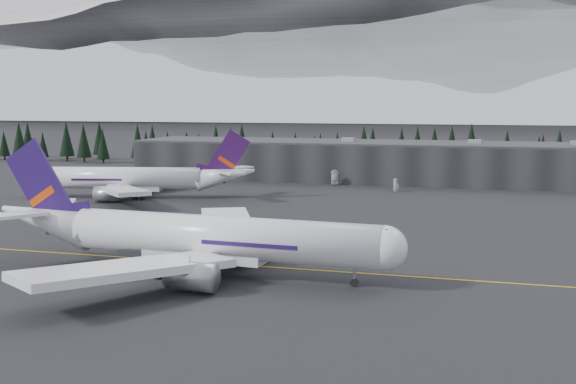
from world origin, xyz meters
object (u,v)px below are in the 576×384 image
(gse_vehicle_a, at_px, (335,183))
(terminal, at_px, (378,161))
(jet_parked, at_px, (138,179))
(jet_main, at_px, (187,236))
(gse_vehicle_b, at_px, (396,189))

(gse_vehicle_a, bearing_deg, terminal, 54.61)
(jet_parked, height_order, gse_vehicle_a, jet_parked)
(jet_main, xyz_separation_m, gse_vehicle_b, (16.99, 105.91, -4.93))
(gse_vehicle_a, bearing_deg, jet_main, -91.76)
(gse_vehicle_a, xyz_separation_m, gse_vehicle_b, (20.24, -10.77, 0.00))
(terminal, height_order, gse_vehicle_a, terminal)
(terminal, height_order, jet_main, jet_main)
(jet_main, distance_m, jet_parked, 87.74)
(jet_main, relative_size, gse_vehicle_a, 14.27)
(terminal, relative_size, jet_main, 2.37)
(jet_parked, distance_m, gse_vehicle_a, 61.61)
(gse_vehicle_a, height_order, gse_vehicle_b, same)
(jet_main, height_order, gse_vehicle_b, jet_main)
(jet_main, bearing_deg, terminal, 89.76)
(terminal, xyz_separation_m, jet_main, (-7.40, -133.70, -0.71))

